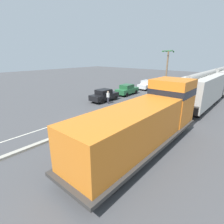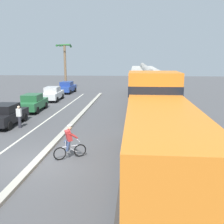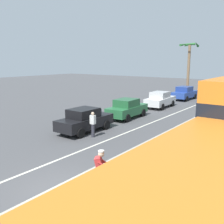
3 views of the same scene
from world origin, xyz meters
The scene contains 11 objects.
ground_plane centered at (0.00, 0.00, 0.00)m, with size 120.00×120.00×0.00m, color #4C4C4F.
median_curb centered at (0.00, 6.00, 0.08)m, with size 0.36×36.00×0.16m, color #B2AD9E.
lane_stripe centered at (-2.40, 6.00, 0.00)m, with size 0.14×36.00×0.01m, color silver.
locomotive centered at (5.72, -0.27, 1.80)m, with size 3.10×11.61×4.20m.
parked_car_black centered at (-4.82, 6.67, 0.82)m, with size 1.84×4.20×1.62m.
parked_car_green centered at (-4.87, 11.94, 0.82)m, with size 1.96×4.26×1.62m.
parked_car_white centered at (-4.89, 18.11, 0.82)m, with size 1.96×4.26×1.62m.
parked_car_blue centered at (-4.91, 24.78, 0.82)m, with size 1.92×4.24×1.62m.
cyclist centered at (1.45, 0.65, 0.82)m, with size 1.50×0.93×1.71m.
palm_tree_near centered at (-6.18, 28.99, 4.95)m, with size 2.35×2.33×7.17m.
pedestrian_by_cars centered at (-3.56, 6.05, 0.85)m, with size 0.34×0.22×1.62m.
Camera 3 is at (6.98, -6.07, 4.84)m, focal length 42.00 mm.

